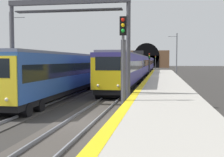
{
  "coord_description": "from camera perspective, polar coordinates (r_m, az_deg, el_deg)",
  "views": [
    {
      "loc": [
        -14.57,
        -4.06,
        3.28
      ],
      "look_at": [
        10.56,
        0.21,
        1.67
      ],
      "focal_mm": 46.41,
      "sensor_mm": 36.0,
      "label": 1
    }
  ],
  "objects": [
    {
      "name": "train_main_approaching",
      "position": [
        62.29,
        5.91,
        2.72
      ],
      "size": [
        80.2,
        2.94,
        5.01
      ],
      "rotation": [
        0.0,
        0.0,
        3.14
      ],
      "color": "navy",
      "rests_on": "ground_plane"
    },
    {
      "name": "railway_signal_mid",
      "position": [
        53.12,
        7.36,
        3.09
      ],
      "size": [
        0.39,
        0.38,
        4.62
      ],
      "rotation": [
        0.0,
        0.0,
        3.14
      ],
      "color": "#38383D",
      "rests_on": "ground_plane"
    },
    {
      "name": "tunnel_portal",
      "position": [
        129.82,
        6.85,
        3.84
      ],
      "size": [
        2.24,
        19.77,
        11.07
      ],
      "color": "brown",
      "rests_on": "ground_plane"
    },
    {
      "name": "train_adjacent_platform",
      "position": [
        35.48,
        -4.48,
        1.89
      ],
      "size": [
        41.5,
        2.84,
        4.81
      ],
      "rotation": [
        0.0,
        0.0,
        3.14
      ],
      "color": "#264C99",
      "rests_on": "ground_plane"
    },
    {
      "name": "catenary_mast_near",
      "position": [
        32.39,
        -19.27,
        5.14
      ],
      "size": [
        0.22,
        1.75,
        8.33
      ],
      "color": "#595B60",
      "rests_on": "ground_plane"
    },
    {
      "name": "railway_signal_near",
      "position": [
        16.39,
        2.2,
        4.17
      ],
      "size": [
        0.39,
        0.38,
        5.73
      ],
      "rotation": [
        0.0,
        0.0,
        3.14
      ],
      "color": "#4C4C54",
      "rests_on": "ground_plane"
    },
    {
      "name": "platform_right_edge_strip",
      "position": [
        14.85,
        2.87,
        -5.26
      ],
      "size": [
        112.0,
        0.5,
        0.01
      ],
      "primitive_type": "cube",
      "color": "yellow",
      "rests_on": "platform_right"
    },
    {
      "name": "platform_right",
      "position": [
        14.84,
        10.62,
        -7.27
      ],
      "size": [
        112.0,
        4.5,
        0.98
      ],
      "primitive_type": "cube",
      "color": "#ADA89E",
      "rests_on": "ground_plane"
    },
    {
      "name": "catenary_mast_far",
      "position": [
        57.11,
        12.6,
        4.56
      ],
      "size": [
        0.22,
        1.77,
        8.45
      ],
      "color": "#595B60",
      "rests_on": "ground_plane"
    },
    {
      "name": "track_main_line",
      "position": [
        15.47,
        -5.87,
        -8.48
      ],
      "size": [
        160.0,
        2.87,
        0.21
      ],
      "color": "#423D38",
      "rests_on": "ground_plane"
    },
    {
      "name": "ground_plane",
      "position": [
        15.48,
        -5.87,
        -8.63
      ],
      "size": [
        320.0,
        320.0,
        0.0
      ],
      "primitive_type": "plane",
      "color": "#302D2B"
    },
    {
      "name": "railway_signal_far",
      "position": [
        109.36,
        8.55,
        3.44
      ],
      "size": [
        0.39,
        0.38,
        5.02
      ],
      "rotation": [
        0.0,
        0.0,
        3.14
      ],
      "color": "#38383D",
      "rests_on": "ground_plane"
    },
    {
      "name": "overhead_signal_gantry",
      "position": [
        20.5,
        -8.63,
        10.13
      ],
      "size": [
        0.7,
        8.65,
        7.49
      ],
      "color": "#3F3F47",
      "rests_on": "ground_plane"
    },
    {
      "name": "track_adjacent_line",
      "position": [
        17.25,
        -20.85,
        -7.44
      ],
      "size": [
        160.0,
        3.05,
        0.21
      ],
      "color": "#383533",
      "rests_on": "ground_plane"
    }
  ]
}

